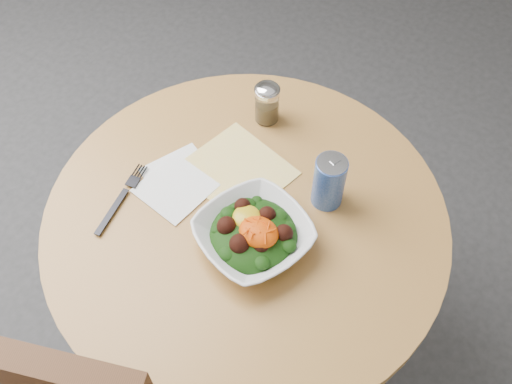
% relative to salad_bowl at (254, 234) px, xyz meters
% --- Properties ---
extents(ground, '(6.00, 6.00, 0.00)m').
position_rel_salad_bowl_xyz_m(ground, '(-0.05, 0.05, -0.78)').
color(ground, '#2D2D2F').
rests_on(ground, ground).
extents(table, '(0.90, 0.90, 0.75)m').
position_rel_salad_bowl_xyz_m(table, '(-0.05, 0.05, -0.23)').
color(table, black).
rests_on(table, ground).
extents(cloth_napkin, '(0.27, 0.25, 0.00)m').
position_rel_salad_bowl_xyz_m(cloth_napkin, '(-0.13, 0.14, -0.03)').
color(cloth_napkin, '#DCA80B').
rests_on(cloth_napkin, table).
extents(paper_napkins, '(0.20, 0.22, 0.00)m').
position_rel_salad_bowl_xyz_m(paper_napkins, '(-0.23, 0.04, -0.03)').
color(paper_napkins, white).
rests_on(paper_napkins, table).
extents(salad_bowl, '(0.30, 0.30, 0.09)m').
position_rel_salad_bowl_xyz_m(salad_bowl, '(0.00, 0.00, 0.00)').
color(salad_bowl, silver).
rests_on(salad_bowl, table).
extents(fork, '(0.05, 0.21, 0.00)m').
position_rel_salad_bowl_xyz_m(fork, '(-0.31, -0.06, -0.03)').
color(fork, black).
rests_on(fork, table).
extents(spice_shaker, '(0.06, 0.06, 0.11)m').
position_rel_salad_bowl_xyz_m(spice_shaker, '(-0.16, 0.32, 0.02)').
color(spice_shaker, silver).
rests_on(spice_shaker, table).
extents(beverage_can, '(0.07, 0.07, 0.13)m').
position_rel_salad_bowl_xyz_m(beverage_can, '(0.08, 0.18, 0.03)').
color(beverage_can, navy).
rests_on(beverage_can, table).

